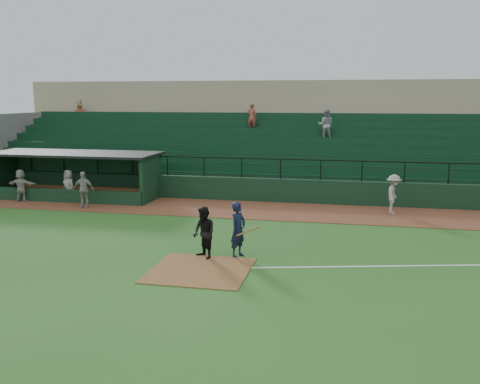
# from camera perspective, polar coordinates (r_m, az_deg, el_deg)

# --- Properties ---
(ground) EXTENTS (90.00, 90.00, 0.00)m
(ground) POSITION_cam_1_polar(r_m,az_deg,el_deg) (17.26, -3.43, -7.47)
(ground) COLOR #255A1D
(ground) RESTS_ON ground
(warning_track) EXTENTS (40.00, 4.00, 0.03)m
(warning_track) POSITION_cam_1_polar(r_m,az_deg,el_deg) (24.81, 1.42, -1.95)
(warning_track) COLOR brown
(warning_track) RESTS_ON ground
(home_plate_dirt) EXTENTS (3.00, 3.00, 0.03)m
(home_plate_dirt) POSITION_cam_1_polar(r_m,az_deg,el_deg) (16.34, -4.37, -8.45)
(home_plate_dirt) COLOR brown
(home_plate_dirt) RESTS_ON ground
(foul_line) EXTENTS (17.49, 4.44, 0.01)m
(foul_line) POSITION_cam_1_polar(r_m,az_deg,el_deg) (18.21, 22.98, -7.33)
(foul_line) COLOR white
(foul_line) RESTS_ON ground
(stadium_structure) EXTENTS (38.00, 13.08, 6.40)m
(stadium_structure) POSITION_cam_1_polar(r_m,az_deg,el_deg) (32.74, 4.13, 5.04)
(stadium_structure) COLOR black
(stadium_structure) RESTS_ON ground
(dugout) EXTENTS (8.90, 3.20, 2.42)m
(dugout) POSITION_cam_1_polar(r_m,az_deg,el_deg) (29.34, -17.07, 2.11)
(dugout) COLOR black
(dugout) RESTS_ON ground
(batter_at_plate) EXTENTS (1.13, 0.79, 1.85)m
(batter_at_plate) POSITION_cam_1_polar(r_m,az_deg,el_deg) (17.44, -0.20, -4.10)
(batter_at_plate) COLOR #101732
(batter_at_plate) RESTS_ON ground
(umpire) EXTENTS (1.06, 1.06, 1.73)m
(umpire) POSITION_cam_1_polar(r_m,az_deg,el_deg) (17.27, -3.93, -4.47)
(umpire) COLOR black
(umpire) RESTS_ON ground
(runner) EXTENTS (0.85, 1.26, 1.79)m
(runner) POSITION_cam_1_polar(r_m,az_deg,el_deg) (24.77, 16.33, -0.23)
(runner) COLOR #A6A19C
(runner) RESTS_ON warning_track
(dugout_player_a) EXTENTS (1.07, 0.57, 1.74)m
(dugout_player_a) POSITION_cam_1_polar(r_m,az_deg,el_deg) (26.22, -16.65, 0.26)
(dugout_player_a) COLOR #A29E98
(dugout_player_a) RESTS_ON warning_track
(dugout_player_b) EXTENTS (0.94, 0.83, 1.62)m
(dugout_player_b) POSITION_cam_1_polar(r_m,az_deg,el_deg) (27.98, -18.09, 0.66)
(dugout_player_b) COLOR #A09B95
(dugout_player_b) RESTS_ON warning_track
(dugout_player_c) EXTENTS (1.53, 0.50, 1.64)m
(dugout_player_c) POSITION_cam_1_polar(r_m,az_deg,el_deg) (28.85, -22.66, 0.67)
(dugout_player_c) COLOR #ABA7A0
(dugout_player_c) RESTS_ON warning_track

